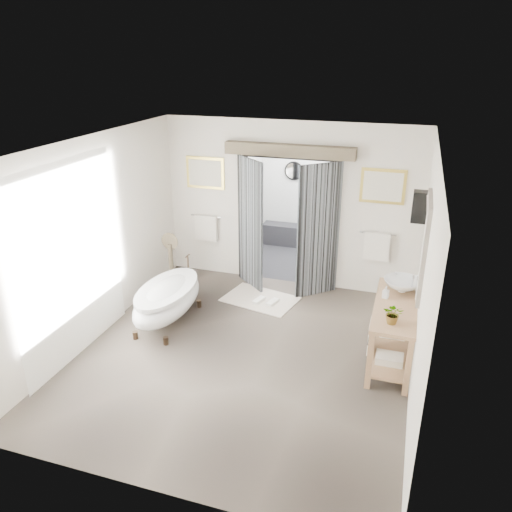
{
  "coord_description": "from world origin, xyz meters",
  "views": [
    {
      "loc": [
        1.98,
        -5.62,
        3.96
      ],
      "look_at": [
        0.0,
        0.6,
        1.25
      ],
      "focal_mm": 35.0,
      "sensor_mm": 36.0,
      "label": 1
    }
  ],
  "objects_px": {
    "rug": "(260,299)",
    "clawfoot_tub": "(168,299)",
    "vanity": "(391,327)",
    "basin": "(402,285)"
  },
  "relations": [
    {
      "from": "vanity",
      "to": "rug",
      "type": "bearing_deg",
      "value": 152.38
    },
    {
      "from": "rug",
      "to": "basin",
      "type": "relative_size",
      "value": 2.33
    },
    {
      "from": "clawfoot_tub",
      "to": "rug",
      "type": "distance_m",
      "value": 1.67
    },
    {
      "from": "vanity",
      "to": "rug",
      "type": "relative_size",
      "value": 1.33
    },
    {
      "from": "rug",
      "to": "basin",
      "type": "distance_m",
      "value": 2.57
    },
    {
      "from": "clawfoot_tub",
      "to": "rug",
      "type": "height_order",
      "value": "clawfoot_tub"
    },
    {
      "from": "rug",
      "to": "vanity",
      "type": "bearing_deg",
      "value": -27.62
    },
    {
      "from": "rug",
      "to": "clawfoot_tub",
      "type": "bearing_deg",
      "value": -134.6
    },
    {
      "from": "vanity",
      "to": "rug",
      "type": "xyz_separation_m",
      "value": [
        -2.2,
        1.15,
        -0.5
      ]
    },
    {
      "from": "clawfoot_tub",
      "to": "rug",
      "type": "xyz_separation_m",
      "value": [
        1.14,
        1.16,
        -0.4
      ]
    }
  ]
}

